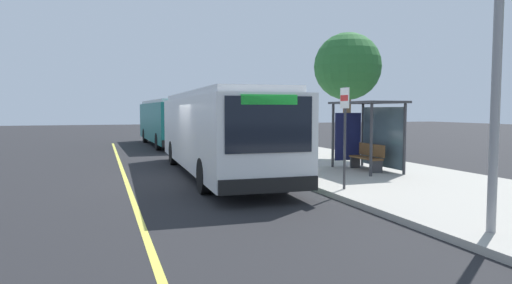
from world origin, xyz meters
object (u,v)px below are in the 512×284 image
Objects in this scene: transit_bus_second at (169,121)px; waiting_bench at (368,157)px; route_sign_post at (345,124)px; transit_bus_main at (218,130)px.

waiting_bench is at bearing 17.23° from transit_bus_second.
transit_bus_second is at bearing -173.69° from route_sign_post.
route_sign_post is at bearing 6.31° from transit_bus_second.
transit_bus_main is 5.50m from waiting_bench.
transit_bus_main and transit_bus_second have the same top height.
transit_bus_main is 1.06× the size of transit_bus_second.
transit_bus_main and route_sign_post have the same top height.
transit_bus_second is (-14.16, 0.25, -0.00)m from transit_bus_main.
waiting_bench is (1.66, 5.15, -0.98)m from transit_bus_main.
transit_bus_main is 14.16m from transit_bus_second.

